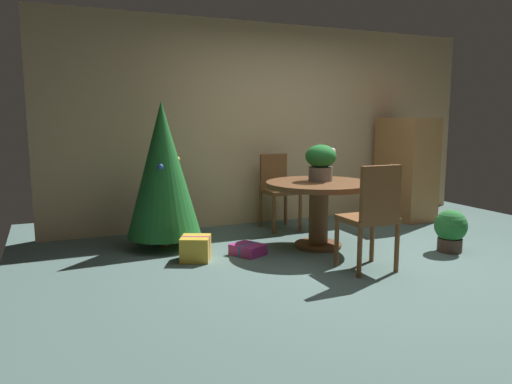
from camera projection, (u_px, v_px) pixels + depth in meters
name	position (u px, v px, depth m)	size (l,w,h in m)	color
ground_plane	(372.00, 263.00, 4.72)	(6.60, 6.60, 0.00)	#4C6660
back_wall_panel	(274.00, 125.00, 6.52)	(6.00, 0.10, 2.60)	tan
round_dining_table	(319.00, 198.00, 5.25)	(1.14, 1.14, 0.71)	brown
flower_vase	(321.00, 161.00, 5.29)	(0.34, 0.33, 0.39)	#665B51
wooden_chair_far	(278.00, 187.00, 6.17)	(0.40, 0.45, 0.94)	brown
wooden_chair_near	(373.00, 212.00, 4.39)	(0.45, 0.41, 0.98)	brown
holiday_tree	(163.00, 170.00, 5.21)	(0.79, 0.79, 1.57)	brown
gift_box_purple	(248.00, 249.00, 5.02)	(0.37, 0.40, 0.11)	#9E287A
gift_box_gold	(196.00, 248.00, 4.81)	(0.37, 0.37, 0.24)	gold
wooden_cabinet	(406.00, 169.00, 6.76)	(0.50, 0.82, 1.39)	#9E6B3D
potted_plant	(451.00, 229.00, 5.10)	(0.34, 0.34, 0.45)	#4C382D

